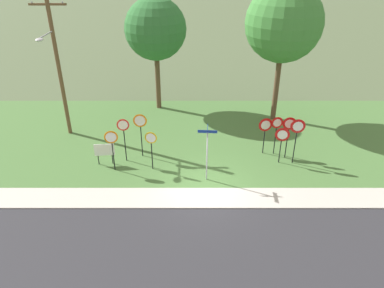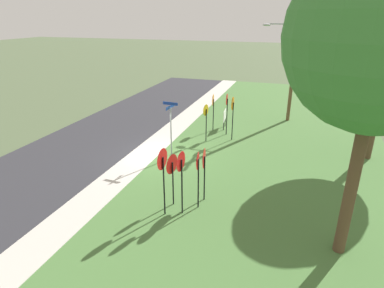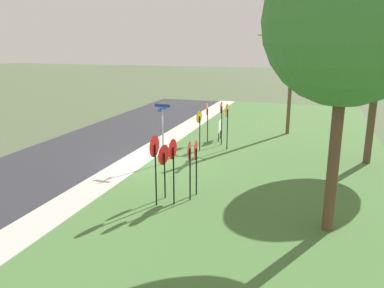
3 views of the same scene
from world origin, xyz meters
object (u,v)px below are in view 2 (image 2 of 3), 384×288
at_px(street_name_post, 171,126).
at_px(notice_board, 225,116).
at_px(yield_sign_near_right, 181,168).
at_px(yield_sign_center, 198,167).
at_px(stop_sign_near_right, 233,109).
at_px(oak_tree_right, 383,39).
at_px(yield_sign_far_right, 162,166).
at_px(utility_pole, 293,50).
at_px(stop_sign_far_left, 227,106).
at_px(yield_sign_far_left, 172,168).
at_px(stop_sign_far_center, 206,115).
at_px(stop_sign_near_left, 213,105).
at_px(yield_sign_near_left, 204,162).

distance_m(street_name_post, notice_board, 5.89).
height_order(yield_sign_near_right, yield_sign_center, yield_sign_near_right).
bearing_deg(yield_sign_center, stop_sign_near_right, 174.00).
height_order(stop_sign_near_right, oak_tree_right, oak_tree_right).
distance_m(yield_sign_near_right, yield_sign_far_right, 0.68).
height_order(street_name_post, utility_pole, utility_pole).
xyz_separation_m(street_name_post, notice_board, (-5.60, 1.56, -0.97)).
xyz_separation_m(yield_sign_center, oak_tree_right, (0.97, 5.09, 4.78)).
relative_size(stop_sign_far_left, yield_sign_far_left, 1.20).
bearing_deg(stop_sign_far_center, stop_sign_near_left, -166.96).
bearing_deg(stop_sign_far_left, yield_sign_far_left, -6.08).
bearing_deg(utility_pole, yield_sign_near_left, -11.90).
bearing_deg(utility_pole, stop_sign_far_center, -36.33).
bearing_deg(stop_sign_far_left, notice_board, -166.92).
relative_size(yield_sign_near_left, notice_board, 1.80).
height_order(stop_sign_near_left, yield_sign_near_right, yield_sign_near_right).
xyz_separation_m(utility_pole, oak_tree_right, (13.81, 2.46, 1.65)).
xyz_separation_m(yield_sign_far_right, street_name_post, (-4.92, -1.65, -0.23)).
bearing_deg(yield_sign_far_left, stop_sign_far_left, -170.89).
distance_m(stop_sign_near_right, oak_tree_right, 11.18).
distance_m(yield_sign_near_left, yield_sign_near_right, 1.33).
height_order(yield_sign_far_left, yield_sign_center, yield_sign_center).
bearing_deg(notice_board, stop_sign_near_right, 19.10).
distance_m(stop_sign_near_right, yield_sign_near_right, 8.28).
height_order(stop_sign_far_left, yield_sign_center, stop_sign_far_left).
relative_size(stop_sign_far_center, utility_pole, 0.25).
distance_m(yield_sign_far_right, street_name_post, 5.19).
relative_size(stop_sign_far_center, yield_sign_far_right, 0.84).
height_order(stop_sign_far_center, yield_sign_near_left, stop_sign_far_center).
distance_m(stop_sign_near_left, yield_sign_near_left, 8.62).
height_order(yield_sign_far_right, oak_tree_right, oak_tree_right).
relative_size(stop_sign_near_right, yield_sign_far_left, 1.22).
bearing_deg(yield_sign_near_left, oak_tree_right, 64.72).
bearing_deg(utility_pole, yield_sign_far_right, -15.09).
height_order(yield_sign_near_right, yield_sign_far_left, yield_sign_near_right).
xyz_separation_m(stop_sign_near_left, stop_sign_near_right, (1.33, 1.53, 0.21)).
bearing_deg(yield_sign_far_left, utility_pole, 174.82).
xyz_separation_m(stop_sign_far_left, yield_sign_far_right, (9.42, -0.27, 0.16)).
bearing_deg(stop_sign_far_left, stop_sign_near_right, 27.39).
xyz_separation_m(yield_sign_near_left, street_name_post, (-3.44, -2.77, 0.13)).
relative_size(yield_sign_far_right, yield_sign_center, 1.15).
distance_m(stop_sign_far_left, yield_sign_center, 8.60).
bearing_deg(yield_sign_near_right, stop_sign_near_left, -167.89).
bearing_deg(stop_sign_near_left, yield_sign_far_left, -3.38).
distance_m(stop_sign_far_center, yield_sign_near_right, 7.65).
relative_size(yield_sign_near_right, oak_tree_right, 0.28).
height_order(stop_sign_near_right, yield_sign_far_right, yield_sign_far_right).
distance_m(stop_sign_near_right, yield_sign_center, 7.72).
distance_m(stop_sign_near_left, stop_sign_near_right, 2.04).
height_order(stop_sign_far_left, yield_sign_far_right, yield_sign_far_right).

